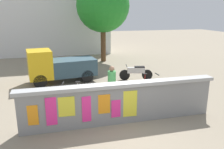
{
  "coord_description": "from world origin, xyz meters",
  "views": [
    {
      "loc": [
        -2.19,
        -7.16,
        3.81
      ],
      "look_at": [
        0.12,
        1.72,
        1.3
      ],
      "focal_mm": 36.97,
      "sensor_mm": 36.0,
      "label": 1
    }
  ],
  "objects_px": {
    "auto_rickshaw_truck": "(59,66)",
    "tree_roadside": "(103,6)",
    "person_walking": "(112,81)",
    "motorcycle": "(137,72)",
    "bicycle_near": "(148,85)",
    "bicycle_far": "(75,94)"
  },
  "relations": [
    {
      "from": "auto_rickshaw_truck",
      "to": "person_walking",
      "type": "bearing_deg",
      "value": -60.6
    },
    {
      "from": "bicycle_far",
      "to": "auto_rickshaw_truck",
      "type": "bearing_deg",
      "value": 99.0
    },
    {
      "from": "auto_rickshaw_truck",
      "to": "bicycle_far",
      "type": "relative_size",
      "value": 2.26
    },
    {
      "from": "auto_rickshaw_truck",
      "to": "tree_roadside",
      "type": "height_order",
      "value": "tree_roadside"
    },
    {
      "from": "bicycle_far",
      "to": "person_walking",
      "type": "relative_size",
      "value": 1.03
    },
    {
      "from": "auto_rickshaw_truck",
      "to": "tree_roadside",
      "type": "relative_size",
      "value": 0.6
    },
    {
      "from": "bicycle_far",
      "to": "tree_roadside",
      "type": "relative_size",
      "value": 0.27
    },
    {
      "from": "person_walking",
      "to": "tree_roadside",
      "type": "height_order",
      "value": "tree_roadside"
    },
    {
      "from": "auto_rickshaw_truck",
      "to": "bicycle_near",
      "type": "height_order",
      "value": "auto_rickshaw_truck"
    },
    {
      "from": "auto_rickshaw_truck",
      "to": "person_walking",
      "type": "distance_m",
      "value": 4.2
    },
    {
      "from": "tree_roadside",
      "to": "person_walking",
      "type": "bearing_deg",
      "value": -100.16
    },
    {
      "from": "bicycle_far",
      "to": "person_walking",
      "type": "distance_m",
      "value": 1.72
    },
    {
      "from": "auto_rickshaw_truck",
      "to": "motorcycle",
      "type": "relative_size",
      "value": 2.01
    },
    {
      "from": "motorcycle",
      "to": "person_walking",
      "type": "height_order",
      "value": "person_walking"
    },
    {
      "from": "bicycle_far",
      "to": "tree_roadside",
      "type": "distance_m",
      "value": 9.5
    },
    {
      "from": "auto_rickshaw_truck",
      "to": "motorcycle",
      "type": "bearing_deg",
      "value": -9.53
    },
    {
      "from": "motorcycle",
      "to": "bicycle_near",
      "type": "height_order",
      "value": "bicycle_near"
    },
    {
      "from": "bicycle_near",
      "to": "motorcycle",
      "type": "bearing_deg",
      "value": 84.06
    },
    {
      "from": "auto_rickshaw_truck",
      "to": "tree_roadside",
      "type": "bearing_deg",
      "value": 53.58
    },
    {
      "from": "auto_rickshaw_truck",
      "to": "bicycle_far",
      "type": "bearing_deg",
      "value": -81.0
    },
    {
      "from": "tree_roadside",
      "to": "bicycle_far",
      "type": "bearing_deg",
      "value": -110.75
    },
    {
      "from": "auto_rickshaw_truck",
      "to": "bicycle_far",
      "type": "height_order",
      "value": "auto_rickshaw_truck"
    }
  ]
}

